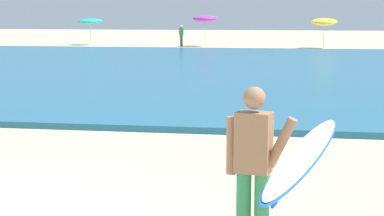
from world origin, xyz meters
name	(u,v)px	position (x,y,z in m)	size (l,w,h in m)	color
sea	(204,68)	(0.00, 19.42, 0.07)	(120.00, 28.00, 0.14)	#1E6084
surfer_with_board	(279,159)	(3.45, -0.62, 1.04)	(1.27, 2.88, 1.73)	#338E56
beach_umbrella_0	(90,21)	(-11.35, 38.01, 1.83)	(1.85, 1.86, 2.07)	beige
beach_umbrella_1	(205,19)	(-2.37, 37.45, 2.03)	(1.84, 1.85, 2.29)	beige
beach_umbrella_2	(324,22)	(6.18, 36.36, 1.83)	(1.80, 1.83, 2.14)	beige
beachgoer_near_row_left	(181,35)	(-4.02, 36.76, 0.84)	(0.32, 0.20, 1.58)	#383842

